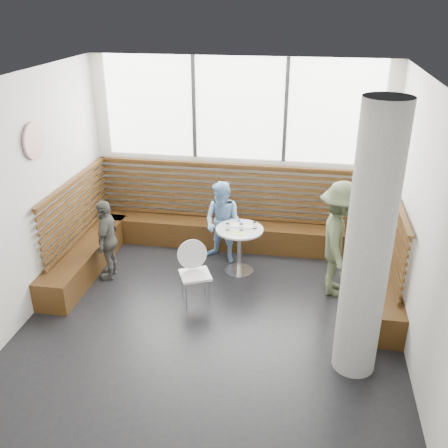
% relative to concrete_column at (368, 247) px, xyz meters
% --- Properties ---
extents(room, '(5.00, 5.00, 3.20)m').
position_rel_concrete_column_xyz_m(room, '(-1.85, 0.60, 0.00)').
color(room, silver).
rests_on(room, ground).
extents(booth, '(5.00, 2.50, 1.44)m').
position_rel_concrete_column_xyz_m(booth, '(-1.85, 2.37, -1.19)').
color(booth, '#3E260F').
rests_on(booth, ground).
extents(concrete_column, '(0.50, 0.50, 3.20)m').
position_rel_concrete_column_xyz_m(concrete_column, '(0.00, 0.00, 0.00)').
color(concrete_column, gray).
rests_on(concrete_column, ground).
extents(wall_art, '(0.03, 0.50, 0.50)m').
position_rel_concrete_column_xyz_m(wall_art, '(-4.31, 1.00, 0.70)').
color(wall_art, white).
rests_on(wall_art, room).
extents(cafe_table, '(0.74, 0.74, 0.76)m').
position_rel_concrete_column_xyz_m(cafe_table, '(-1.67, 1.98, -1.05)').
color(cafe_table, silver).
rests_on(cafe_table, ground).
extents(cafe_chair, '(0.43, 0.42, 0.90)m').
position_rel_concrete_column_xyz_m(cafe_chair, '(-2.17, 1.08, -1.07)').
color(cafe_chair, white).
rests_on(cafe_chair, ground).
extents(adult_man, '(0.65, 1.13, 1.74)m').
position_rel_concrete_column_xyz_m(adult_man, '(-0.17, 1.63, -0.73)').
color(adult_man, '#4D573A').
rests_on(adult_man, ground).
extents(child_back, '(0.81, 0.73, 1.37)m').
position_rel_concrete_column_xyz_m(child_back, '(-1.99, 2.33, -0.92)').
color(child_back, '#83B3E3').
rests_on(child_back, ground).
extents(child_left, '(0.38, 0.78, 1.29)m').
position_rel_concrete_column_xyz_m(child_left, '(-3.65, 1.50, -0.96)').
color(child_left, '#54534C').
rests_on(child_left, ground).
extents(plate_near, '(0.21, 0.21, 0.01)m').
position_rel_concrete_column_xyz_m(plate_near, '(-1.75, 2.08, -0.83)').
color(plate_near, white).
rests_on(plate_near, cafe_table).
extents(plate_far, '(0.21, 0.21, 0.01)m').
position_rel_concrete_column_xyz_m(plate_far, '(-1.55, 2.08, -0.83)').
color(plate_far, white).
rests_on(plate_far, cafe_table).
extents(glass_left, '(0.07, 0.07, 0.10)m').
position_rel_concrete_column_xyz_m(glass_left, '(-1.85, 1.90, -0.78)').
color(glass_left, white).
rests_on(glass_left, cafe_table).
extents(glass_mid, '(0.06, 0.06, 0.10)m').
position_rel_concrete_column_xyz_m(glass_mid, '(-1.64, 1.93, -0.79)').
color(glass_mid, white).
rests_on(glass_mid, cafe_table).
extents(glass_right, '(0.07, 0.07, 0.11)m').
position_rel_concrete_column_xyz_m(glass_right, '(-1.44, 2.03, -0.78)').
color(glass_right, white).
rests_on(glass_right, cafe_table).
extents(menu_card, '(0.22, 0.17, 0.00)m').
position_rel_concrete_column_xyz_m(menu_card, '(-1.67, 1.81, -0.83)').
color(menu_card, '#A5C64C').
rests_on(menu_card, cafe_table).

